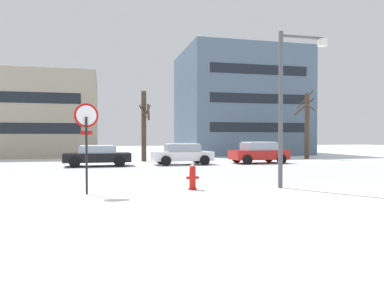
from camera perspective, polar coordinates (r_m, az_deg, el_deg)
name	(u,v)px	position (r m, az deg, el deg)	size (l,w,h in m)	color
ground_plane	(104,186)	(14.23, -13.44, -6.30)	(120.00, 120.00, 0.00)	white
road_surface	(103,175)	(18.10, -13.50, -4.71)	(80.00, 9.79, 0.00)	silver
stop_sign	(86,131)	(12.12, -15.97, 2.00)	(0.74, 0.22, 2.89)	black
fire_hydrant	(193,177)	(12.82, 0.09, -5.09)	(0.44, 0.30, 0.88)	red
street_lamp	(290,92)	(13.82, 14.83, 7.76)	(1.93, 0.36, 5.58)	#4C4F54
parked_car_black	(97,155)	(23.73, -14.41, -1.70)	(4.09, 2.22, 1.30)	black
parked_car_white	(182,154)	(24.31, -1.52, -1.52)	(3.97, 2.08, 1.39)	white
parked_car_red	(259,152)	(26.00, 10.24, -1.28)	(3.92, 2.19, 1.48)	red
tree_far_right	(307,124)	(32.23, 17.28, 2.95)	(1.73, 1.62, 5.77)	#423326
tree_far_mid	(144,125)	(27.75, -7.40, 2.90)	(0.97, 1.05, 5.22)	#423326
building_far_left	(31,116)	(39.07, -23.60, 3.97)	(12.40, 11.62, 7.68)	#9E937F
building_far_right	(239,103)	(40.44, 7.24, 6.27)	(12.17, 10.85, 10.94)	slate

